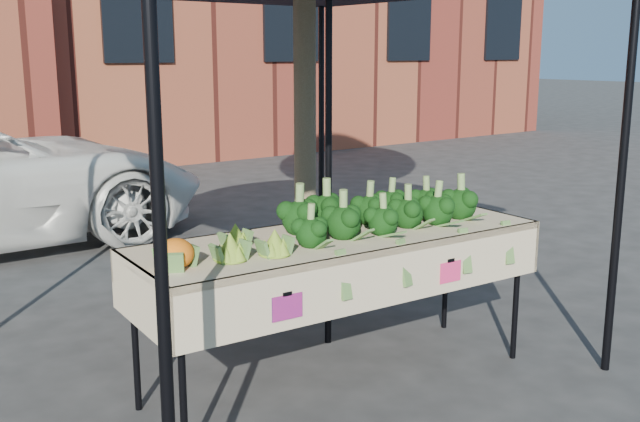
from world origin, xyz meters
The scene contains 6 objects.
ground centered at (0.00, 0.00, 0.00)m, with size 90.00×90.00×0.00m, color #272729.
table centered at (0.03, 0.13, 0.45)m, with size 2.45×0.95×0.90m.
canopy centered at (0.00, 0.73, 1.37)m, with size 3.16×3.16×2.74m, color black, non-canonical shape.
broccoli_heap centered at (0.31, 0.15, 1.02)m, with size 1.36×0.56×0.25m, color black.
romanesco_cluster centered at (-0.63, 0.11, 0.99)m, with size 0.42×0.46×0.19m, color #A2B136.
cauliflower_pair centered at (-1.02, 0.08, 0.99)m, with size 0.19×0.19×0.17m, color orange.
Camera 1 is at (-2.51, -3.04, 1.91)m, focal length 41.42 mm.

